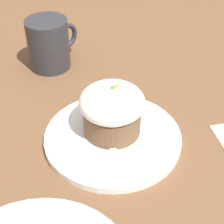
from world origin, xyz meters
The scene contains 5 objects.
ground_plane centered at (0.00, 0.00, 0.00)m, with size 4.00×4.00×0.00m, color brown.
dessert_plate centered at (0.00, 0.00, 0.01)m, with size 0.23×0.23×0.01m.
carrot_cake centered at (0.01, 0.01, 0.06)m, with size 0.11×0.11×0.09m.
spoon centered at (-0.01, -0.02, 0.02)m, with size 0.11×0.07×0.01m.
coffee_cup centered at (0.07, 0.26, 0.05)m, with size 0.12×0.09×0.11m.
Camera 1 is at (-0.33, -0.32, 0.44)m, focal length 60.00 mm.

